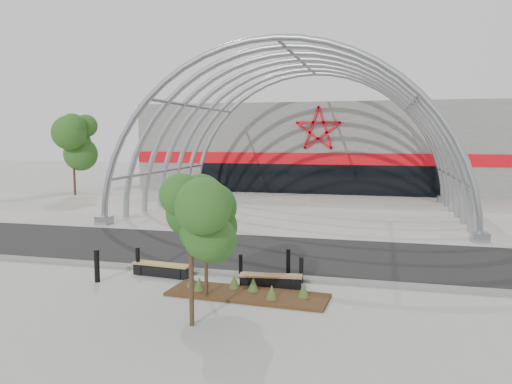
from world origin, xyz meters
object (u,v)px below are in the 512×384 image
at_px(bench_0, 162,270).
at_px(bollard_2, 241,266).
at_px(street_tree_0, 206,215).
at_px(bench_1, 271,281).
at_px(street_tree_1, 191,225).

bearing_deg(bench_0, bollard_2, 8.67).
height_order(street_tree_0, bench_1, street_tree_0).
distance_m(street_tree_0, street_tree_1, 2.38).
xyz_separation_m(bench_1, bollard_2, (-1.29, 0.83, 0.21)).
bearing_deg(street_tree_0, bollard_2, 78.52).
height_order(bench_1, bollard_2, bollard_2).
xyz_separation_m(bench_0, bollard_2, (2.86, 0.44, 0.20)).
distance_m(street_tree_0, bench_0, 3.86).
bearing_deg(street_tree_0, street_tree_1, -79.59).
height_order(bench_0, bollard_2, bollard_2).
relative_size(street_tree_0, bench_1, 1.69).
relative_size(street_tree_0, street_tree_1, 0.95).
distance_m(bench_1, bollard_2, 1.55).
height_order(street_tree_0, bench_0, street_tree_0).
relative_size(street_tree_1, bollard_2, 4.46).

